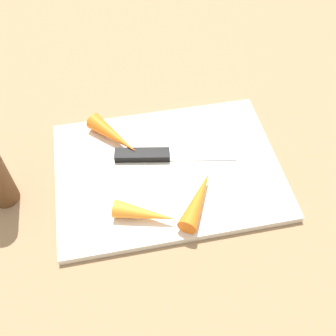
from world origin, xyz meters
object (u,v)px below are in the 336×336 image
cutting_board (168,170)px  knife (150,155)px  carrot_medium (114,136)px  carrot_shortest (145,214)px  carrot_longest (198,199)px

cutting_board → knife: knife is taller
knife → carrot_medium: 0.07m
carrot_shortest → cutting_board: bearing=82.3°
carrot_medium → carrot_shortest: bearing=-27.3°
cutting_board → carrot_longest: size_ratio=3.42×
knife → carrot_longest: (-0.06, 0.10, 0.01)m
knife → carrot_shortest: size_ratio=2.14×
knife → carrot_medium: (0.05, -0.05, 0.01)m
cutting_board → carrot_longest: 0.08m
cutting_board → carrot_longest: carrot_longest is taller
cutting_board → carrot_shortest: 0.10m
knife → carrot_longest: size_ratio=1.90×
knife → carrot_shortest: (0.03, 0.11, 0.01)m
carrot_shortest → knife: bearing=99.6°
cutting_board → carrot_medium: carrot_medium is taller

